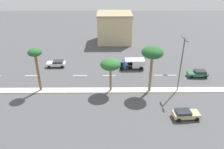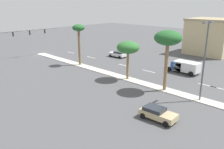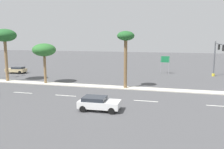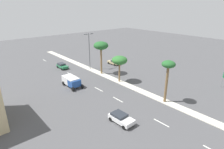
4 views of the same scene
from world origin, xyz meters
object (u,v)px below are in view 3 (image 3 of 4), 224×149
sedan_white_far (99,103)px  traffic_signal_gantry (220,54)px  palm_tree_outboard (5,37)px  sedan_tan_left (16,70)px  palm_tree_near (126,40)px  palm_tree_mid (44,50)px  directional_road_sign (165,61)px

sedan_white_far → traffic_signal_gantry: bearing=-36.3°
palm_tree_outboard → sedan_tan_left: bearing=27.3°
traffic_signal_gantry → palm_tree_near: size_ratio=2.41×
traffic_signal_gantry → palm_tree_near: 16.67m
palm_tree_mid → traffic_signal_gantry: bearing=-71.9°
sedan_tan_left → palm_tree_outboard: bearing=-152.7°
palm_tree_near → palm_tree_outboard: bearing=88.8°
sedan_white_far → palm_tree_outboard: bearing=60.2°
palm_tree_outboard → sedan_white_far: palm_tree_outboard is taller
directional_road_sign → palm_tree_mid: 23.35m
directional_road_sign → palm_tree_near: 16.53m
traffic_signal_gantry → sedan_white_far: 24.67m
traffic_signal_gantry → palm_tree_near: (-9.00, 13.84, 2.33)m
traffic_signal_gantry → palm_tree_outboard: 34.96m
palm_tree_outboard → sedan_tan_left: (7.96, 4.11, -6.61)m
palm_tree_near → sedan_white_far: (-10.65, 0.59, -6.07)m
palm_tree_mid → palm_tree_outboard: palm_tree_outboard is taller
traffic_signal_gantry → palm_tree_outboard: size_ratio=2.28×
palm_tree_near → palm_tree_outboard: 19.95m
traffic_signal_gantry → directional_road_sign: size_ratio=5.49×
sedan_tan_left → palm_tree_mid: bearing=-125.9°
palm_tree_near → sedan_tan_left: bearing=70.8°
palm_tree_mid → palm_tree_outboard: size_ratio=0.73×
directional_road_sign → palm_tree_near: (-15.21, 4.90, 4.26)m
palm_tree_mid → sedan_tan_left: bearing=54.1°
directional_road_sign → palm_tree_mid: bearing=130.1°
traffic_signal_gantry → sedan_tan_left: 38.08m
sedan_white_far → sedan_tan_left: (19.04, 23.46, -0.03)m
palm_tree_mid → sedan_white_far: (-10.92, -12.26, -4.48)m
directional_road_sign → palm_tree_near: palm_tree_near is taller
directional_road_sign → palm_tree_mid: palm_tree_mid is taller
traffic_signal_gantry → palm_tree_near: bearing=123.1°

